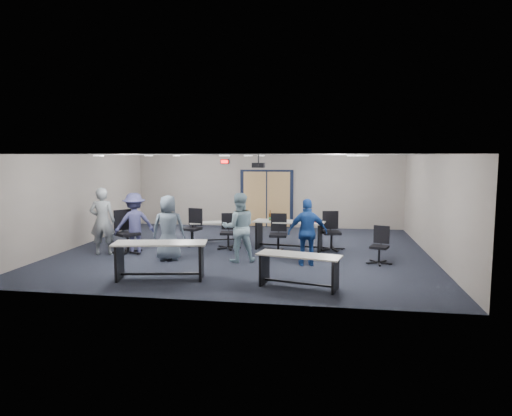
% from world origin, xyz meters
% --- Properties ---
extents(floor, '(10.00, 10.00, 0.00)m').
position_xyz_m(floor, '(0.00, 0.00, 0.00)').
color(floor, black).
rests_on(floor, ground).
extents(back_wall, '(10.00, 0.04, 2.70)m').
position_xyz_m(back_wall, '(0.00, 4.50, 1.35)').
color(back_wall, gray).
rests_on(back_wall, floor).
extents(front_wall, '(10.00, 0.04, 2.70)m').
position_xyz_m(front_wall, '(0.00, -4.50, 1.35)').
color(front_wall, gray).
rests_on(front_wall, floor).
extents(left_wall, '(0.04, 9.00, 2.70)m').
position_xyz_m(left_wall, '(-5.00, 0.00, 1.35)').
color(left_wall, gray).
rests_on(left_wall, floor).
extents(right_wall, '(0.04, 9.00, 2.70)m').
position_xyz_m(right_wall, '(5.00, 0.00, 1.35)').
color(right_wall, gray).
rests_on(right_wall, floor).
extents(ceiling, '(10.00, 9.00, 0.04)m').
position_xyz_m(ceiling, '(0.00, 0.00, 2.70)').
color(ceiling, white).
rests_on(ceiling, back_wall).
extents(double_door, '(2.00, 0.07, 2.20)m').
position_xyz_m(double_door, '(0.00, 4.46, 1.05)').
color(double_door, black).
rests_on(double_door, back_wall).
extents(exit_sign, '(0.32, 0.07, 0.18)m').
position_xyz_m(exit_sign, '(-1.60, 4.44, 2.45)').
color(exit_sign, black).
rests_on(exit_sign, back_wall).
extents(ceiling_projector, '(0.35, 0.32, 0.37)m').
position_xyz_m(ceiling_projector, '(0.30, 0.50, 2.40)').
color(ceiling_projector, black).
rests_on(ceiling_projector, ceiling).
extents(ceiling_can_lights, '(6.24, 5.74, 0.02)m').
position_xyz_m(ceiling_can_lights, '(0.00, 0.25, 2.67)').
color(ceiling_can_lights, white).
rests_on(ceiling_can_lights, ceiling).
extents(table_front_left, '(2.08, 1.02, 0.81)m').
position_xyz_m(table_front_left, '(-1.28, -3.19, 0.55)').
color(table_front_left, '#B5B3AB').
rests_on(table_front_left, floor).
extents(table_front_right, '(1.77, 0.93, 0.68)m').
position_xyz_m(table_front_right, '(1.73, -3.37, 0.47)').
color(table_front_right, '#B5B3AB').
rests_on(table_front_right, floor).
extents(table_back_left, '(1.67, 1.04, 0.64)m').
position_xyz_m(table_back_left, '(-1.13, 1.07, 0.44)').
color(table_back_left, '#B5B3AB').
rests_on(table_back_left, floor).
extents(table_back_right, '(2.08, 0.92, 1.12)m').
position_xyz_m(table_back_right, '(1.20, 0.40, 0.57)').
color(table_back_right, '#B5B3AB').
rests_on(table_back_right, floor).
extents(chair_back_a, '(0.84, 0.84, 1.10)m').
position_xyz_m(chair_back_a, '(-1.72, 0.52, 0.55)').
color(chair_back_a, black).
rests_on(chair_back_a, floor).
extents(chair_back_b, '(0.71, 0.71, 1.01)m').
position_xyz_m(chair_back_b, '(-0.53, 0.19, 0.51)').
color(chair_back_b, black).
rests_on(chair_back_b, floor).
extents(chair_back_c, '(0.70, 0.70, 1.07)m').
position_xyz_m(chair_back_c, '(0.94, -0.07, 0.53)').
color(chair_back_c, black).
rests_on(chair_back_c, floor).
extents(chair_back_d, '(0.80, 0.80, 1.09)m').
position_xyz_m(chair_back_d, '(2.40, 0.50, 0.55)').
color(chair_back_d, black).
rests_on(chair_back_d, floor).
extents(chair_loose_left, '(1.05, 1.05, 1.19)m').
position_xyz_m(chair_loose_left, '(-3.11, -0.87, 0.60)').
color(chair_loose_left, black).
rests_on(chair_loose_left, floor).
extents(chair_loose_right, '(0.75, 0.75, 0.93)m').
position_xyz_m(chair_loose_right, '(3.56, -1.02, 0.47)').
color(chair_loose_right, black).
rests_on(chair_loose_right, floor).
extents(person_gray, '(0.76, 0.59, 1.83)m').
position_xyz_m(person_gray, '(-3.72, -1.08, 0.92)').
color(person_gray, gray).
rests_on(person_gray, floor).
extents(person_plaid, '(0.92, 0.71, 1.68)m').
position_xyz_m(person_plaid, '(-1.73, -1.43, 0.84)').
color(person_plaid, slate).
rests_on(person_plaid, floor).
extents(person_lightblue, '(1.01, 0.89, 1.74)m').
position_xyz_m(person_lightblue, '(0.08, -1.29, 0.87)').
color(person_lightblue, '#9ABDCC').
rests_on(person_lightblue, floor).
extents(person_navy, '(1.01, 0.56, 1.64)m').
position_xyz_m(person_navy, '(1.81, -1.44, 0.82)').
color(person_navy, navy).
rests_on(person_navy, floor).
extents(person_back, '(1.23, 1.11, 1.66)m').
position_xyz_m(person_back, '(-2.97, -0.70, 0.83)').
color(person_back, '#3E4071').
rests_on(person_back, floor).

